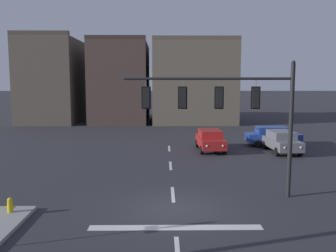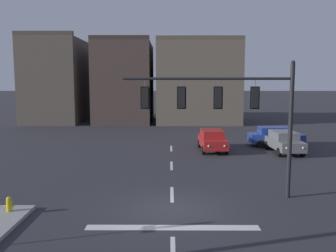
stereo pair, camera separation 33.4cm
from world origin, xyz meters
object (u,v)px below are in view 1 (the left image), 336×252
(car_lot_middle, at_px, (281,141))
(fire_hydrant, at_px, (10,208))
(signal_mast_near_side, at_px, (231,106))
(car_lot_farside, at_px, (273,136))
(car_lot_nearside, at_px, (210,140))

(car_lot_middle, xyz_separation_m, fire_hydrant, (-15.09, -13.13, -0.53))
(signal_mast_near_side, distance_m, car_lot_middle, 12.73)
(car_lot_middle, relative_size, fire_hydrant, 6.01)
(car_lot_middle, relative_size, car_lot_farside, 1.01)
(fire_hydrant, bearing_deg, car_lot_nearside, 54.91)
(car_lot_nearside, distance_m, fire_hydrant, 16.99)
(car_lot_middle, height_order, fire_hydrant, car_lot_middle)
(signal_mast_near_side, height_order, car_lot_farside, signal_mast_near_side)
(signal_mast_near_side, distance_m, car_lot_nearside, 12.04)
(car_lot_nearside, height_order, fire_hydrant, car_lot_nearside)
(signal_mast_near_side, height_order, car_lot_middle, signal_mast_near_side)
(signal_mast_near_side, distance_m, car_lot_farside, 15.20)
(car_lot_farside, height_order, fire_hydrant, car_lot_farside)
(car_lot_nearside, distance_m, car_lot_middle, 5.38)
(car_lot_middle, bearing_deg, fire_hydrant, -138.98)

